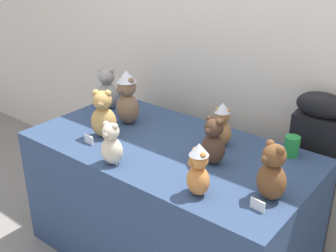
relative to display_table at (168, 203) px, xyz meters
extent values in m
cube|color=silver|center=(0.00, 0.68, 0.92)|extent=(7.00, 0.08, 2.60)
cube|color=navy|center=(0.00, 0.00, 0.00)|extent=(1.61, 0.85, 0.76)
cube|color=black|center=(0.63, 0.56, 0.08)|extent=(0.29, 0.14, 0.92)
ellipsoid|color=black|center=(0.63, 0.56, 0.60)|extent=(0.29, 0.14, 0.15)
ellipsoid|color=tan|center=(-0.36, -0.14, 0.47)|extent=(0.19, 0.18, 0.18)
sphere|color=tan|center=(-0.36, -0.14, 0.61)|extent=(0.11, 0.11, 0.11)
sphere|color=tan|center=(-0.39, -0.15, 0.65)|extent=(0.04, 0.04, 0.04)
sphere|color=tan|center=(-0.34, -0.12, 0.65)|extent=(0.04, 0.04, 0.04)
sphere|color=olive|center=(-0.34, -0.18, 0.60)|extent=(0.05, 0.05, 0.05)
ellipsoid|color=#B27A42|center=(0.22, 0.19, 0.45)|extent=(0.15, 0.14, 0.14)
sphere|color=#B27A42|center=(0.22, 0.19, 0.55)|extent=(0.08, 0.08, 0.08)
sphere|color=#B27A42|center=(0.20, 0.18, 0.59)|extent=(0.03, 0.03, 0.03)
sphere|color=#B27A42|center=(0.25, 0.20, 0.59)|extent=(0.03, 0.03, 0.03)
sphere|color=olive|center=(0.24, 0.16, 0.55)|extent=(0.03, 0.03, 0.03)
cone|color=silver|center=(0.22, 0.19, 0.60)|extent=(0.09, 0.09, 0.05)
ellipsoid|color=#D17F3D|center=(0.40, -0.29, 0.45)|extent=(0.14, 0.13, 0.14)
sphere|color=#D17F3D|center=(0.40, -0.29, 0.56)|extent=(0.09, 0.09, 0.09)
sphere|color=#D17F3D|center=(0.38, -0.28, 0.59)|extent=(0.03, 0.03, 0.03)
sphere|color=#D17F3D|center=(0.43, -0.30, 0.59)|extent=(0.03, 0.03, 0.03)
sphere|color=#A06536|center=(0.39, -0.33, 0.55)|extent=(0.04, 0.04, 0.04)
cone|color=silver|center=(0.40, -0.29, 0.61)|extent=(0.09, 0.09, 0.06)
ellipsoid|color=gray|center=(-0.67, 0.19, 0.47)|extent=(0.19, 0.18, 0.18)
sphere|color=gray|center=(-0.67, 0.19, 0.60)|extent=(0.11, 0.11, 0.11)
sphere|color=gray|center=(-0.70, 0.17, 0.64)|extent=(0.04, 0.04, 0.04)
sphere|color=gray|center=(-0.64, 0.20, 0.64)|extent=(0.04, 0.04, 0.04)
sphere|color=slate|center=(-0.65, 0.15, 0.59)|extent=(0.04, 0.04, 0.04)
ellipsoid|color=brown|center=(0.67, -0.12, 0.47)|extent=(0.18, 0.16, 0.17)
sphere|color=brown|center=(0.67, -0.12, 0.59)|extent=(0.10, 0.10, 0.10)
sphere|color=brown|center=(0.64, -0.11, 0.64)|extent=(0.04, 0.04, 0.04)
sphere|color=brown|center=(0.70, -0.13, 0.64)|extent=(0.04, 0.04, 0.04)
sphere|color=brown|center=(0.66, -0.16, 0.59)|extent=(0.04, 0.04, 0.04)
ellipsoid|color=beige|center=(-0.10, -0.33, 0.45)|extent=(0.13, 0.12, 0.15)
sphere|color=beige|center=(-0.10, -0.33, 0.56)|extent=(0.09, 0.09, 0.09)
sphere|color=beige|center=(-0.13, -0.34, 0.60)|extent=(0.03, 0.03, 0.03)
sphere|color=beige|center=(-0.07, -0.33, 0.60)|extent=(0.03, 0.03, 0.03)
sphere|color=#ABA08A|center=(-0.09, -0.37, 0.55)|extent=(0.04, 0.04, 0.04)
ellipsoid|color=#4C3323|center=(0.30, -0.01, 0.46)|extent=(0.14, 0.13, 0.16)
sphere|color=#4C3323|center=(0.30, -0.01, 0.58)|extent=(0.10, 0.10, 0.10)
sphere|color=#4C3323|center=(0.27, -0.01, 0.62)|extent=(0.04, 0.04, 0.04)
sphere|color=#4C3323|center=(0.33, -0.01, 0.62)|extent=(0.04, 0.04, 0.04)
sphere|color=#412E23|center=(0.29, -0.05, 0.57)|extent=(0.04, 0.04, 0.04)
ellipsoid|color=#7F6047|center=(-0.39, 0.09, 0.48)|extent=(0.17, 0.14, 0.19)
sphere|color=#7F6047|center=(-0.39, 0.09, 0.62)|extent=(0.11, 0.11, 0.11)
sphere|color=#7F6047|center=(-0.43, 0.10, 0.66)|extent=(0.04, 0.04, 0.04)
sphere|color=#7F6047|center=(-0.36, 0.09, 0.66)|extent=(0.04, 0.04, 0.04)
sphere|color=brown|center=(-0.40, 0.04, 0.61)|extent=(0.05, 0.05, 0.05)
cone|color=silver|center=(-0.39, 0.09, 0.68)|extent=(0.12, 0.12, 0.07)
cylinder|color=#238C3D|center=(0.58, 0.32, 0.44)|extent=(0.08, 0.08, 0.11)
cube|color=white|center=(-0.10, -0.34, 0.41)|extent=(0.07, 0.02, 0.05)
cube|color=white|center=(0.67, -0.23, 0.41)|extent=(0.07, 0.02, 0.05)
cube|color=white|center=(-0.36, -0.26, 0.41)|extent=(0.07, 0.01, 0.05)
camera|label=1|loc=(1.30, -1.63, 1.45)|focal=44.97mm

